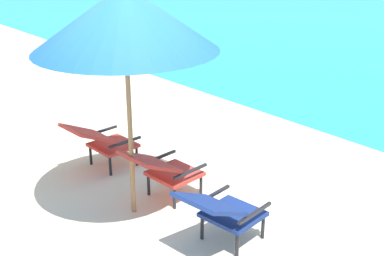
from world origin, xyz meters
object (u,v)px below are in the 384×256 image
(lounge_chair_center, at_px, (163,168))
(beach_umbrella_center, at_px, (125,18))
(lounge_chair_left, at_px, (101,140))
(lounge_chair_right, at_px, (222,210))

(lounge_chair_center, height_order, beach_umbrella_center, beach_umbrella_center)
(lounge_chair_center, bearing_deg, lounge_chair_left, -176.23)
(lounge_chair_center, bearing_deg, beach_umbrella_center, -94.14)
(beach_umbrella_center, bearing_deg, lounge_chair_right, 13.24)
(lounge_chair_left, height_order, lounge_chair_right, same)
(lounge_chair_right, distance_m, beach_umbrella_center, 2.05)
(lounge_chair_center, height_order, lounge_chair_right, same)
(lounge_chair_left, relative_size, lounge_chair_right, 0.97)
(lounge_chair_center, relative_size, lounge_chair_right, 0.98)
(lounge_chair_left, xyz_separation_m, lounge_chair_right, (2.23, -0.06, 0.00))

